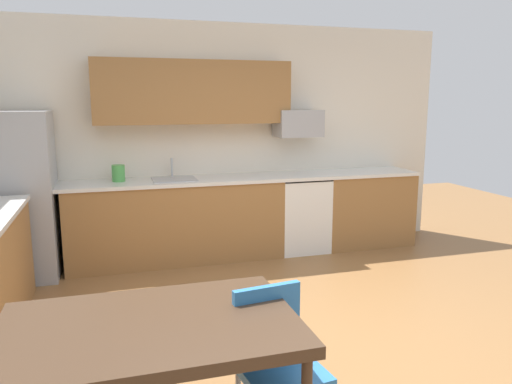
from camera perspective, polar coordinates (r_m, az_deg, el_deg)
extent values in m
plane|color=olive|center=(3.85, 4.51, -17.53)|extent=(12.00, 12.00, 0.00)
cube|color=silver|center=(5.96, -4.60, 6.11)|extent=(5.80, 0.10, 2.70)
cube|color=olive|center=(5.67, -9.18, -3.46)|extent=(2.40, 0.60, 0.90)
cube|color=olive|center=(6.41, 12.37, -1.93)|extent=(1.15, 0.60, 0.90)
cube|color=silver|center=(5.67, -3.79, 1.51)|extent=(4.80, 0.64, 0.04)
cube|color=olive|center=(5.67, -7.23, 11.40)|extent=(2.20, 0.34, 0.70)
cube|color=#9EA0A5|center=(5.54, -26.13, -0.46)|extent=(0.76, 0.70, 1.71)
cube|color=white|center=(6.04, 5.06, -2.58)|extent=(0.60, 0.60, 0.88)
cube|color=black|center=(5.95, 5.13, 1.68)|extent=(0.60, 0.60, 0.03)
cube|color=#9EA0A5|center=(5.98, 4.88, 7.92)|extent=(0.54, 0.36, 0.32)
cube|color=#A5A8AD|center=(5.58, -9.44, 0.83)|extent=(0.48, 0.40, 0.14)
cylinder|color=#B2B5BA|center=(5.73, -9.72, 2.69)|extent=(0.02, 0.02, 0.24)
cube|color=#422D1E|center=(2.47, -12.13, -15.22)|extent=(1.40, 0.90, 0.06)
cylinder|color=#422D1E|center=(3.03, -25.37, -19.17)|extent=(0.05, 0.05, 0.72)
cylinder|color=#422D1E|center=(3.09, 0.00, -17.45)|extent=(0.05, 0.05, 0.72)
cube|color=#2D72B7|center=(2.66, 3.01, -20.20)|extent=(0.45, 0.45, 0.05)
cube|color=#2D72B7|center=(2.71, 1.25, -14.79)|extent=(0.38, 0.09, 0.40)
cylinder|color=#4CA54C|center=(5.56, -15.65, 2.01)|extent=(0.14, 0.14, 0.20)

